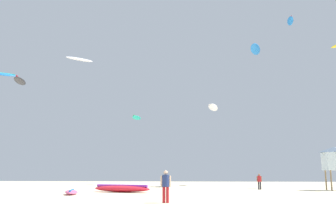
% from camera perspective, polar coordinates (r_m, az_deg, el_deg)
% --- Properties ---
extents(ground_plane, '(120.00, 120.00, 0.00)m').
position_cam_1_polar(ground_plane, '(14.29, -6.30, -16.23)').
color(ground_plane, beige).
extents(person_foreground, '(0.58, 0.40, 1.76)m').
position_cam_1_polar(person_foreground, '(20.31, -0.37, -11.49)').
color(person_foreground, '#B21E23').
rests_on(person_foreground, ground).
extents(person_midground, '(0.52, 0.36, 1.58)m').
position_cam_1_polar(person_midground, '(38.14, 14.21, -10.62)').
color(person_midground, '#2D2D33').
rests_on(person_midground, ground).
extents(kite_grounded_near, '(5.62, 3.19, 0.64)m').
position_cam_1_polar(kite_grounded_near, '(32.01, -7.33, -12.11)').
color(kite_grounded_near, red).
rests_on(kite_grounded_near, ground).
extents(kite_grounded_mid, '(1.76, 3.35, 0.42)m').
position_cam_1_polar(kite_grounded_mid, '(29.42, -14.98, -12.31)').
color(kite_grounded_mid, '#E5598C').
rests_on(kite_grounded_mid, ground).
extents(lifeguard_tower, '(2.30, 2.30, 4.15)m').
position_cam_1_polar(lifeguard_tower, '(38.68, 24.83, -6.83)').
color(lifeguard_tower, '#8C704C').
rests_on(lifeguard_tower, ground).
extents(kite_aloft_1, '(2.01, 1.70, 0.50)m').
position_cam_1_polar(kite_aloft_1, '(38.08, -24.41, 5.23)').
color(kite_aloft_1, blue).
extents(kite_aloft_3, '(3.86, 3.41, 0.81)m').
position_cam_1_polar(kite_aloft_3, '(54.13, -13.80, 7.85)').
color(kite_aloft_3, white).
extents(kite_aloft_4, '(1.34, 3.38, 0.60)m').
position_cam_1_polar(kite_aloft_4, '(55.14, -4.97, -1.13)').
color(kite_aloft_4, '#19B29E').
extents(kite_aloft_5, '(2.09, 3.95, 0.49)m').
position_cam_1_polar(kite_aloft_5, '(45.98, -22.31, 4.32)').
color(kite_aloft_5, '#2D2D33').
extents(kite_aloft_7, '(1.35, 4.45, 0.82)m').
position_cam_1_polar(kite_aloft_7, '(46.47, 7.11, 0.50)').
color(kite_aloft_7, white).
extents(kite_aloft_8, '(1.20, 3.19, 0.75)m').
position_cam_1_polar(kite_aloft_8, '(57.36, 18.72, 13.23)').
color(kite_aloft_8, blue).
extents(kite_aloft_9, '(2.50, 4.59, 0.97)m').
position_cam_1_polar(kite_aloft_9, '(51.44, 13.63, 9.36)').
color(kite_aloft_9, blue).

